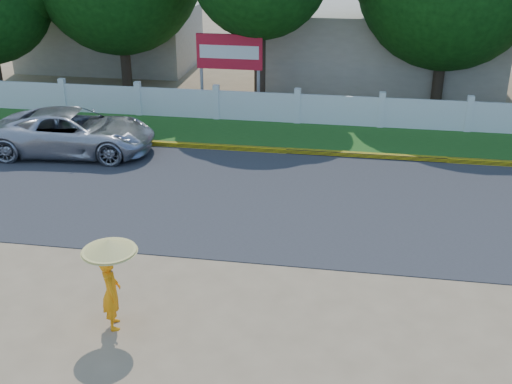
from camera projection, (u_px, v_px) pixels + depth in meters
ground at (240, 287)px, 13.37m from camera, size 120.00×120.00×0.00m
road at (271, 198)px, 17.42m from camera, size 60.00×7.00×0.02m
grass_verge at (292, 136)px, 22.14m from camera, size 60.00×3.50×0.03m
curb at (287, 151)px, 20.59m from camera, size 40.00×0.18×0.16m
fence at (297, 109)px, 23.23m from camera, size 40.00×0.10×1.10m
building_near at (381, 46)px, 28.48m from camera, size 10.00×6.00×3.20m
building_far at (111, 37)px, 31.40m from camera, size 8.00×5.00×2.80m
vehicle at (74, 132)px, 20.37m from camera, size 5.28×2.76×1.42m
monk_with_parasol at (110, 271)px, 11.65m from camera, size 1.02×1.02×1.86m
billboard at (229, 56)px, 23.97m from camera, size 2.50×0.13×2.95m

